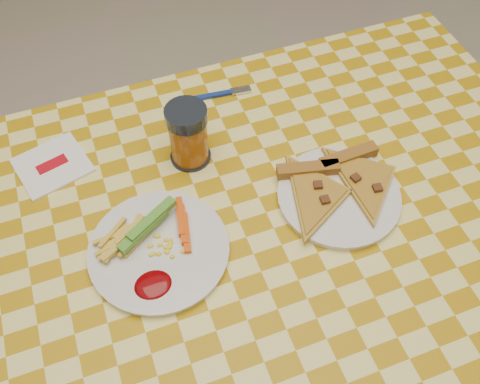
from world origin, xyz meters
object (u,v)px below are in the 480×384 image
Objects in this scene: plate_left at (159,251)px; drink_glass at (188,135)px; table at (246,258)px; plate_right at (338,197)px.

drink_glass is (0.11, 0.18, 0.06)m from plate_left.
table is at bearing -79.93° from drink_glass.
table is 0.25m from drink_glass.
table is 5.52× the size of plate_left.
plate_left is 1.85× the size of drink_glass.
drink_glass is at bearing 58.55° from plate_left.
table is at bearing -174.48° from plate_right.
plate_right is (0.33, -0.00, 0.00)m from plate_left.
plate_left is (-0.15, 0.02, 0.08)m from table.
drink_glass reaches higher than plate_left.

